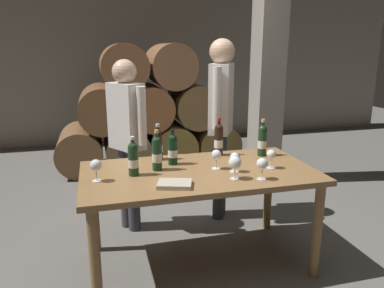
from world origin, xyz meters
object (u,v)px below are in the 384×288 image
at_px(wine_glass_2, 235,158).
at_px(wine_glass_5, 262,164).
at_px(wine_bottle_3, 157,153).
at_px(dining_table, 199,182).
at_px(wine_glass_0, 96,166).
at_px(wine_bottle_0, 133,159).
at_px(wine_glass_1, 271,155).
at_px(taster_seated_left, 127,131).
at_px(wine_glass_4, 217,156).
at_px(wine_bottle_1, 158,144).
at_px(tasting_notebook, 175,184).
at_px(wine_bottle_2, 262,140).
at_px(wine_bottle_5, 173,149).
at_px(sommelier_presenting, 221,113).
at_px(wine_bottle_4, 219,139).
at_px(wine_glass_3, 235,163).

relative_size(wine_glass_2, wine_glass_5, 0.97).
bearing_deg(wine_bottle_3, dining_table, -16.40).
distance_m(dining_table, wine_glass_0, 0.76).
xyz_separation_m(wine_bottle_0, wine_glass_0, (-0.26, -0.06, -0.01)).
distance_m(wine_glass_1, taster_seated_left, 1.28).
bearing_deg(wine_glass_0, wine_glass_4, 2.58).
relative_size(wine_bottle_0, wine_bottle_1, 0.96).
bearing_deg(wine_glass_1, wine_bottle_1, 150.58).
height_order(wine_bottle_1, tasting_notebook, wine_bottle_1).
xyz_separation_m(wine_bottle_0, taster_seated_left, (0.02, 0.70, 0.04)).
bearing_deg(wine_glass_5, wine_bottle_2, 64.82).
distance_m(wine_glass_0, wine_glass_2, 0.97).
relative_size(wine_glass_4, wine_glass_5, 0.98).
relative_size(wine_bottle_2, wine_glass_1, 2.15).
height_order(wine_bottle_5, wine_glass_4, wine_bottle_5).
relative_size(wine_bottle_3, wine_glass_0, 1.98).
height_order(wine_bottle_1, wine_bottle_3, wine_bottle_3).
distance_m(wine_bottle_5, wine_glass_5, 0.71).
xyz_separation_m(wine_bottle_3, sommelier_presenting, (0.72, 0.66, 0.15)).
xyz_separation_m(wine_glass_0, tasting_notebook, (0.49, -0.22, -0.09)).
bearing_deg(tasting_notebook, wine_bottle_2, 47.67).
bearing_deg(tasting_notebook, wine_bottle_5, 96.54).
bearing_deg(wine_glass_4, wine_bottle_2, 26.76).
bearing_deg(wine_bottle_2, wine_glass_4, -153.24).
distance_m(wine_bottle_4, sommelier_presenting, 0.46).
xyz_separation_m(wine_bottle_1, sommelier_presenting, (0.67, 0.40, 0.16)).
height_order(wine_bottle_0, wine_glass_4, wine_bottle_0).
xyz_separation_m(wine_bottle_0, sommelier_presenting, (0.90, 0.73, 0.16)).
xyz_separation_m(wine_bottle_2, wine_bottle_4, (-0.35, 0.10, 0.00)).
distance_m(wine_bottle_0, wine_bottle_2, 1.11).
xyz_separation_m(wine_bottle_4, wine_glass_0, (-1.00, -0.38, -0.03)).
xyz_separation_m(wine_glass_1, sommelier_presenting, (-0.11, 0.84, 0.18)).
relative_size(wine_bottle_0, tasting_notebook, 1.28).
relative_size(wine_bottle_0, taster_seated_left, 0.18).
bearing_deg(wine_bottle_5, wine_glass_0, -157.53).
distance_m(wine_bottle_2, wine_glass_0, 1.37).
xyz_separation_m(wine_bottle_4, wine_glass_4, (-0.13, -0.34, -0.03)).
height_order(wine_bottle_1, wine_glass_4, wine_bottle_1).
bearing_deg(wine_bottle_5, dining_table, -51.63).
relative_size(dining_table, wine_glass_1, 11.80).
distance_m(wine_bottle_1, wine_bottle_3, 0.27).
bearing_deg(wine_bottle_1, wine_glass_3, -53.84).
bearing_deg(wine_glass_5, taster_seated_left, 128.81).
relative_size(wine_bottle_3, wine_bottle_5, 1.10).
bearing_deg(wine_bottle_5, wine_bottle_4, 19.01).
relative_size(wine_glass_3, tasting_notebook, 0.74).
height_order(wine_bottle_5, wine_glass_3, wine_bottle_5).
bearing_deg(wine_bottle_3, tasting_notebook, -81.25).
distance_m(wine_bottle_4, wine_glass_0, 1.07).
distance_m(wine_bottle_1, wine_glass_0, 0.62).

